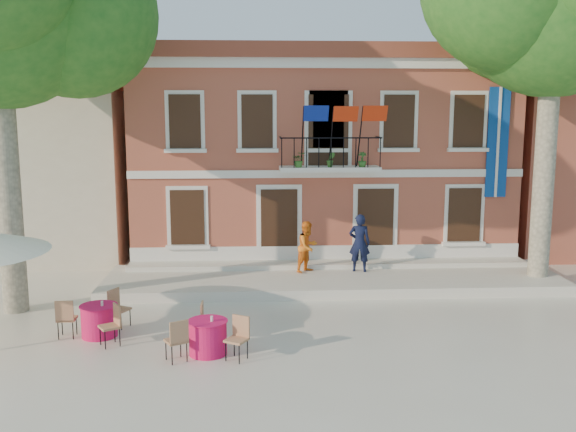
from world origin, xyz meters
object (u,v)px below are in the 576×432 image
(pedestrian_navy, at_px, (359,243))
(pedestrian_orange, at_px, (308,247))
(cafe_table_0, at_px, (99,319))
(cafe_table_1, at_px, (208,335))

(pedestrian_navy, height_order, pedestrian_orange, pedestrian_navy)
(pedestrian_orange, bearing_deg, cafe_table_0, 178.61)
(cafe_table_0, bearing_deg, cafe_table_1, -25.58)
(cafe_table_0, bearing_deg, pedestrian_navy, 33.84)
(pedestrian_orange, height_order, cafe_table_1, pedestrian_orange)
(pedestrian_navy, distance_m, cafe_table_0, 8.52)
(cafe_table_0, relative_size, cafe_table_1, 1.00)
(pedestrian_navy, relative_size, cafe_table_0, 0.98)
(pedestrian_navy, xyz_separation_m, cafe_table_1, (-4.38, -6.00, -0.79))
(pedestrian_orange, bearing_deg, pedestrian_navy, -43.53)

